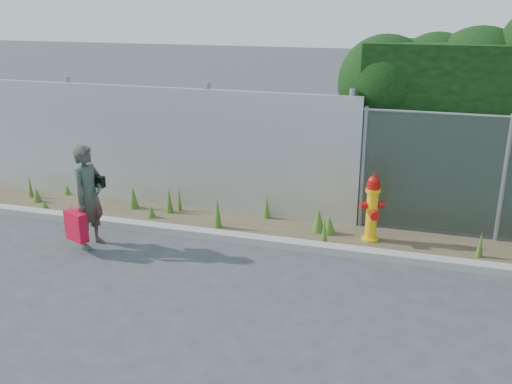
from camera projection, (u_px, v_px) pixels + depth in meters
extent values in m
plane|color=#3B3B3E|center=(247.00, 302.00, 7.24)|extent=(80.00, 80.00, 0.00)
cube|color=#99958A|center=(282.00, 243.00, 8.86)|extent=(16.00, 0.22, 0.12)
cube|color=#4E3F2C|center=(291.00, 232.00, 9.42)|extent=(16.00, 1.20, 0.01)
cone|color=#355B1B|center=(179.00, 199.00, 10.27)|extent=(0.08, 0.08, 0.47)
cone|color=#355B1B|center=(37.00, 195.00, 10.75)|extent=(0.16, 0.16, 0.29)
cone|color=#355B1B|center=(45.00, 207.00, 10.22)|extent=(0.22, 0.22, 0.24)
cone|color=#355B1B|center=(30.00, 186.00, 10.98)|extent=(0.09, 0.09, 0.47)
cone|color=#355B1B|center=(68.00, 186.00, 11.20)|extent=(0.21, 0.21, 0.36)
cone|color=#355B1B|center=(318.00, 221.00, 9.35)|extent=(0.23, 0.23, 0.41)
cone|color=#355B1B|center=(218.00, 213.00, 9.50)|extent=(0.14, 0.14, 0.55)
cone|color=#355B1B|center=(324.00, 233.00, 8.79)|extent=(0.13, 0.13, 0.46)
cone|color=#355B1B|center=(151.00, 212.00, 10.00)|extent=(0.18, 0.18, 0.22)
cone|color=#355B1B|center=(267.00, 208.00, 9.94)|extent=(0.13, 0.13, 0.41)
cone|color=#355B1B|center=(480.00, 245.00, 8.42)|extent=(0.10, 0.10, 0.42)
cone|color=#355B1B|center=(169.00, 201.00, 10.20)|extent=(0.14, 0.14, 0.46)
cone|color=#355B1B|center=(125.00, 190.00, 10.87)|extent=(0.11, 0.11, 0.40)
cone|color=#355B1B|center=(329.00, 226.00, 9.27)|extent=(0.23, 0.23, 0.32)
cone|color=#355B1B|center=(133.00, 198.00, 10.41)|extent=(0.19, 0.19, 0.42)
cube|color=silver|center=(128.00, 145.00, 10.50)|extent=(8.50, 0.08, 2.20)
cylinder|color=gray|center=(73.00, 137.00, 10.94)|extent=(0.10, 0.10, 2.30)
cylinder|color=gray|center=(209.00, 147.00, 10.17)|extent=(0.10, 0.10, 2.30)
cylinder|color=gray|center=(349.00, 158.00, 9.48)|extent=(0.10, 0.10, 2.30)
cylinder|color=gray|center=(363.00, 168.00, 9.35)|extent=(0.07, 0.07, 2.05)
cylinder|color=gray|center=(504.00, 180.00, 8.76)|extent=(0.07, 0.07, 2.05)
sphere|color=black|center=(385.00, 83.00, 9.68)|extent=(1.61, 1.61, 1.61)
sphere|color=black|center=(436.00, 77.00, 9.76)|extent=(1.50, 1.50, 1.50)
sphere|color=black|center=(478.00, 81.00, 9.47)|extent=(1.79, 1.79, 1.79)
cylinder|color=#FFB60D|center=(370.00, 239.00, 9.08)|extent=(0.27, 0.27, 0.06)
cylinder|color=#FFB60D|center=(371.00, 216.00, 8.96)|extent=(0.18, 0.18, 0.83)
cylinder|color=#FFB60D|center=(373.00, 190.00, 8.82)|extent=(0.23, 0.23, 0.05)
cylinder|color=#B20F0A|center=(374.00, 186.00, 8.80)|extent=(0.21, 0.21, 0.10)
sphere|color=#B20F0A|center=(374.00, 182.00, 8.78)|extent=(0.19, 0.19, 0.19)
cylinder|color=#B20F0A|center=(374.00, 176.00, 8.74)|extent=(0.05, 0.05, 0.05)
cylinder|color=#B20F0A|center=(363.00, 204.00, 8.94)|extent=(0.10, 0.11, 0.11)
cylinder|color=#B20F0A|center=(381.00, 206.00, 8.86)|extent=(0.10, 0.11, 0.11)
cylinder|color=#B20F0A|center=(371.00, 215.00, 8.81)|extent=(0.15, 0.12, 0.15)
imported|color=#106B4C|center=(89.00, 197.00, 8.66)|extent=(0.45, 0.63, 1.62)
cube|color=red|center=(76.00, 226.00, 8.54)|extent=(0.41, 0.15, 0.45)
cylinder|color=red|center=(74.00, 207.00, 8.45)|extent=(0.19, 0.02, 0.02)
cube|color=black|center=(98.00, 182.00, 8.74)|extent=(0.23, 0.10, 0.17)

